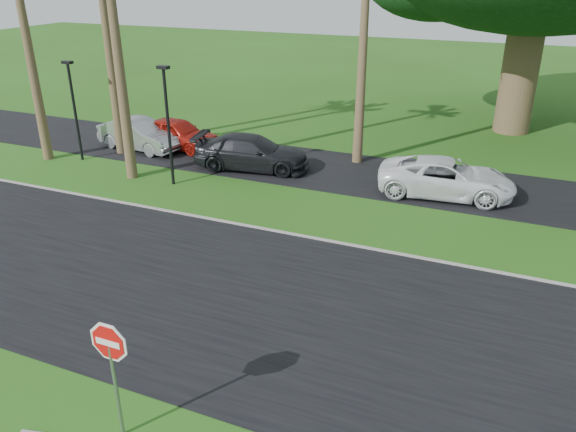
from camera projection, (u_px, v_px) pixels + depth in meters
The scene contains 11 objects.
ground at pixel (187, 338), 13.22m from camera, with size 120.00×120.00×0.00m, color #265114.
road at pixel (228, 295), 14.89m from camera, with size 120.00×8.00×0.02m, color black.
parking_strip at pixel (347, 172), 23.71m from camera, with size 120.00×5.00×0.02m, color black.
curb at pixel (287, 233), 18.29m from camera, with size 120.00×0.12×0.06m, color gray.
stop_sign_near at pixel (111, 357), 9.79m from camera, with size 1.05×0.07×2.62m.
streetlight_left at pixel (74, 104), 24.26m from camera, with size 0.45×0.25×4.34m.
streetlight_right at pixel (168, 119), 21.40m from camera, with size 0.45×0.25×4.64m.
car_silver at pixel (140, 135), 26.35m from camera, with size 1.50×4.30×1.42m, color #A0A3A7.
car_red at pixel (177, 134), 26.55m from camera, with size 1.68×4.18×1.42m, color #A7170D.
car_dark at pixel (252, 153), 23.85m from camera, with size 2.00×4.92×1.43m, color black.
car_minivan at pixel (446, 178), 21.07m from camera, with size 2.32×5.03×1.40m, color white.
Camera 1 is at (6.43, -9.08, 8.05)m, focal length 35.00 mm.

